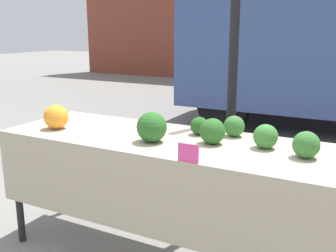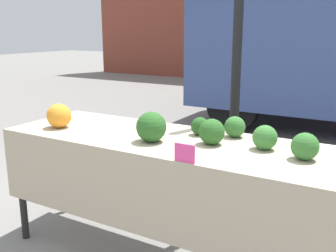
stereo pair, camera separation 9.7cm
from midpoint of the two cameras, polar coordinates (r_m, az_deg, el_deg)
tent_pole at (r=2.93m, az=10.80°, el=7.79°), size 0.07×0.07×2.41m
market_table at (r=2.44m, az=0.39°, el=-4.60°), size 2.20×0.73×0.84m
orange_cauliflower at (r=2.81m, az=-14.59°, el=1.44°), size 0.17×0.17×0.17m
romanesco_head at (r=3.06m, az=-13.97°, el=1.84°), size 0.12×0.12×0.10m
broccoli_head_0 at (r=2.34m, az=7.56°, el=-0.84°), size 0.15×0.15×0.15m
broccoli_head_1 at (r=2.30m, az=15.07°, el=-1.62°), size 0.14×0.14×0.14m
broccoli_head_2 at (r=2.37m, az=-1.27°, el=-0.14°), size 0.19×0.19×0.19m
broccoli_head_3 at (r=2.19m, az=20.48°, el=-2.79°), size 0.14×0.14×0.14m
broccoli_head_4 at (r=2.52m, az=10.77°, el=-0.12°), size 0.13×0.13×0.13m
broccoli_head_5 at (r=2.54m, az=5.76°, el=-0.03°), size 0.12×0.12×0.12m
price_sign at (r=2.02m, az=3.82°, el=-3.97°), size 0.12×0.01×0.10m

